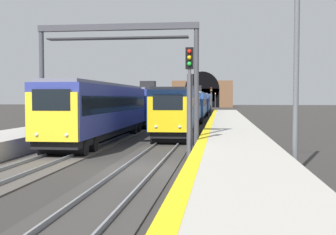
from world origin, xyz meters
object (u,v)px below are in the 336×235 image
(railway_signal_far, at_px, (215,99))
(train_main_approaching, at_px, (199,103))
(train_adjacent_platform, at_px, (130,106))
(railway_signal_near, at_px, (189,93))
(overhead_signal_gantry, at_px, (117,55))
(catenary_mast_near, at_px, (295,70))
(railway_signal_mid, at_px, (211,99))

(railway_signal_far, bearing_deg, train_main_approaching, -2.21)
(train_main_approaching, height_order, train_adjacent_platform, train_adjacent_platform)
(railway_signal_near, relative_size, overhead_signal_gantry, 0.60)
(railway_signal_near, xyz_separation_m, catenary_mast_near, (-2.96, -4.50, 0.89))
(railway_signal_mid, bearing_deg, overhead_signal_gantry, -5.81)
(train_adjacent_platform, height_order, railway_signal_near, railway_signal_near)
(train_adjacent_platform, height_order, railway_signal_far, train_adjacent_platform)
(railway_signal_far, height_order, overhead_signal_gantry, overhead_signal_gantry)
(railway_signal_mid, relative_size, catenary_mast_near, 0.58)
(railway_signal_far, xyz_separation_m, overhead_signal_gantry, (-91.61, 4.34, 2.87))
(catenary_mast_near, bearing_deg, train_main_approaching, 7.47)
(train_main_approaching, height_order, railway_signal_near, railway_signal_near)
(train_adjacent_platform, height_order, railway_signal_mid, train_adjacent_platform)
(overhead_signal_gantry, bearing_deg, catenary_mast_near, -123.93)
(train_main_approaching, height_order, railway_signal_far, train_main_approaching)
(train_adjacent_platform, relative_size, overhead_signal_gantry, 4.01)
(train_main_approaching, relative_size, railway_signal_far, 17.92)
(train_main_approaching, distance_m, railway_signal_far, 48.90)
(railway_signal_near, relative_size, catenary_mast_near, 0.68)
(train_adjacent_platform, xyz_separation_m, railway_signal_far, (76.83, -6.80, 0.35))
(catenary_mast_near, bearing_deg, overhead_signal_gantry, 56.07)
(train_main_approaching, relative_size, overhead_signal_gantry, 8.66)
(railway_signal_far, bearing_deg, railway_signal_mid, 0.00)
(train_adjacent_platform, height_order, catenary_mast_near, catenary_mast_near)
(railway_signal_near, relative_size, railway_signal_far, 1.24)
(train_adjacent_platform, relative_size, railway_signal_far, 8.30)
(railway_signal_near, height_order, overhead_signal_gantry, overhead_signal_gantry)
(train_main_approaching, bearing_deg, train_adjacent_platform, -10.61)
(overhead_signal_gantry, bearing_deg, railway_signal_mid, -5.81)
(train_main_approaching, relative_size, catenary_mast_near, 9.79)
(railway_signal_mid, relative_size, railway_signal_far, 1.05)
(railway_signal_mid, height_order, overhead_signal_gantry, overhead_signal_gantry)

